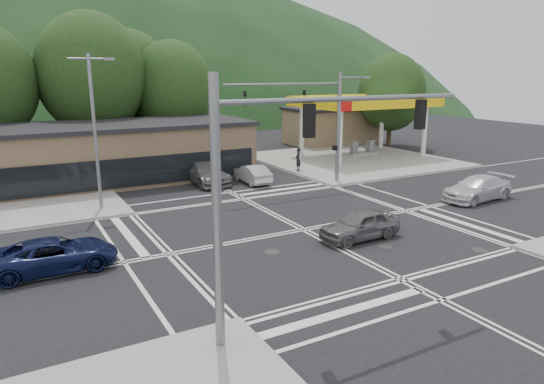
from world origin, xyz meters
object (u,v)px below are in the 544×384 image
car_queue_b (202,158)px  pedestrian (298,159)px  car_silver_east (477,188)px  car_northbound (204,172)px  car_queue_a (252,174)px  car_grey_center (360,225)px  car_blue_west (55,255)px

car_queue_b → pedestrian: (5.75, -6.59, 0.38)m
car_silver_east → car_northbound: (-13.50, 13.07, 0.07)m
car_silver_east → car_queue_b: size_ratio=1.26×
car_silver_east → pedestrian: size_ratio=2.80×
car_queue_a → car_queue_b: bearing=-83.8°
car_queue_b → car_grey_center: bearing=84.3°
car_grey_center → pedestrian: pedestrian is taller
car_queue_a → pedestrian: pedestrian is taller
car_northbound → car_queue_b: bearing=67.0°
car_blue_west → car_grey_center: size_ratio=1.17×
car_blue_west → car_silver_east: bearing=-91.8°
car_grey_center → car_silver_east: car_silver_east is taller
car_silver_east → car_queue_a: car_silver_east is taller
car_queue_b → car_queue_a: bearing=90.0°
car_queue_a → car_queue_b: size_ratio=0.99×
car_queue_b → pedestrian: pedestrian is taller
car_blue_west → car_silver_east: size_ratio=0.95×
car_blue_west → car_northbound: 16.71m
car_grey_center → car_blue_west: bearing=-104.1°
car_northbound → pedestrian: bearing=-2.9°
car_grey_center → car_northbound: bearing=-173.5°
car_queue_a → pedestrian: 5.30m
car_blue_west → car_silver_east: (24.84, -0.80, 0.07)m
car_grey_center → pedestrian: (6.01, 15.28, 0.36)m
car_blue_west → car_grey_center: car_grey_center is taller
car_grey_center → car_queue_a: size_ratio=1.03×
pedestrian → car_queue_b: bearing=-90.7°
car_grey_center → car_northbound: (-2.14, 15.30, 0.10)m
car_northbound → pedestrian: size_ratio=3.04×
car_silver_east → pedestrian: (-5.35, 13.05, 0.33)m
car_queue_a → car_grey_center: bearing=87.1°
pedestrian → car_northbound: bearing=-41.9°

